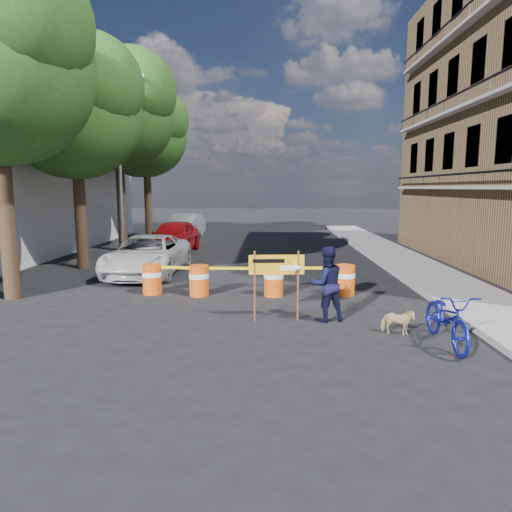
# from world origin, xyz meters

# --- Properties ---
(ground) EXTENTS (120.00, 120.00, 0.00)m
(ground) POSITION_xyz_m (0.00, 0.00, 0.00)
(ground) COLOR black
(ground) RESTS_ON ground
(sidewalk_east) EXTENTS (2.40, 40.00, 0.15)m
(sidewalk_east) POSITION_xyz_m (6.20, 6.00, 0.07)
(sidewalk_east) COLOR gray
(sidewalk_east) RESTS_ON ground
(tree_mid_a) EXTENTS (5.25, 5.00, 8.68)m
(tree_mid_a) POSITION_xyz_m (-6.74, 7.00, 6.01)
(tree_mid_a) COLOR #332316
(tree_mid_a) RESTS_ON ground
(tree_mid_b) EXTENTS (5.67, 5.40, 9.62)m
(tree_mid_b) POSITION_xyz_m (-6.73, 12.00, 6.71)
(tree_mid_b) COLOR #332316
(tree_mid_b) RESTS_ON ground
(tree_far) EXTENTS (5.04, 4.80, 8.84)m
(tree_far) POSITION_xyz_m (-6.74, 17.00, 6.22)
(tree_far) COLOR #332316
(tree_far) RESTS_ON ground
(streetlamp) EXTENTS (1.25, 0.18, 8.00)m
(streetlamp) POSITION_xyz_m (-5.93, 9.50, 4.38)
(streetlamp) COLOR gray
(streetlamp) RESTS_ON ground
(barrel_far_left) EXTENTS (0.58, 0.58, 0.90)m
(barrel_far_left) POSITION_xyz_m (-2.96, 2.69, 0.47)
(barrel_far_left) COLOR red
(barrel_far_left) RESTS_ON ground
(barrel_mid_left) EXTENTS (0.58, 0.58, 0.90)m
(barrel_mid_left) POSITION_xyz_m (-1.52, 2.50, 0.47)
(barrel_mid_left) COLOR red
(barrel_mid_left) RESTS_ON ground
(barrel_mid_right) EXTENTS (0.58, 0.58, 0.90)m
(barrel_mid_right) POSITION_xyz_m (0.66, 2.53, 0.47)
(barrel_mid_right) COLOR red
(barrel_mid_right) RESTS_ON ground
(barrel_far_right) EXTENTS (0.58, 0.58, 0.90)m
(barrel_far_right) POSITION_xyz_m (2.76, 2.70, 0.47)
(barrel_far_right) COLOR red
(barrel_far_right) RESTS_ON ground
(detour_sign) EXTENTS (1.30, 0.26, 1.68)m
(detour_sign) POSITION_xyz_m (0.85, 0.04, 1.22)
(detour_sign) COLOR #592D19
(detour_sign) RESTS_ON ground
(pedestrian) EXTENTS (1.02, 0.89, 1.78)m
(pedestrian) POSITION_xyz_m (1.87, 0.06, 0.89)
(pedestrian) COLOR black
(pedestrian) RESTS_ON ground
(bicycle) EXTENTS (0.75, 1.13, 2.14)m
(bicycle) POSITION_xyz_m (4.08, -1.58, 1.07)
(bicycle) COLOR #121892
(bicycle) RESTS_ON ground
(dog) EXTENTS (0.76, 0.52, 0.58)m
(dog) POSITION_xyz_m (3.28, -0.97, 0.29)
(dog) COLOR tan
(dog) RESTS_ON ground
(suv_white) EXTENTS (2.48, 5.16, 1.42)m
(suv_white) POSITION_xyz_m (-3.91, 5.80, 0.71)
(suv_white) COLOR silver
(suv_white) RESTS_ON ground
(sedan_red) EXTENTS (2.02, 4.72, 1.59)m
(sedan_red) POSITION_xyz_m (-4.09, 11.40, 0.80)
(sedan_red) COLOR #AB0E11
(sedan_red) RESTS_ON ground
(sedan_silver) EXTENTS (2.08, 4.74, 1.52)m
(sedan_silver) POSITION_xyz_m (-4.80, 17.95, 0.76)
(sedan_silver) COLOR silver
(sedan_silver) RESTS_ON ground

